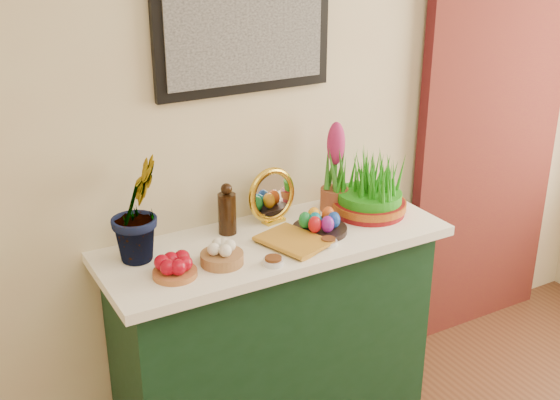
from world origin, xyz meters
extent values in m
cube|color=beige|center=(0.00, 2.25, 1.35)|extent=(4.00, 0.04, 2.70)
cube|color=black|center=(-0.10, 2.23, 1.70)|extent=(0.74, 0.03, 0.54)
cube|color=#A5A5A5|center=(-0.10, 2.21, 1.70)|extent=(0.66, 0.01, 0.46)
cube|color=#470C19|center=(1.25, 2.20, 1.15)|extent=(0.90, 0.06, 2.30)
cube|color=#12311D|center=(-0.10, 2.00, 0.42)|extent=(1.30, 0.45, 0.85)
cube|color=white|center=(-0.10, 2.00, 0.87)|extent=(1.40, 0.55, 0.04)
imported|color=#2F7D20|center=(-0.62, 2.10, 1.15)|extent=(0.34, 0.34, 0.52)
cylinder|color=#A85E30|center=(-0.56, 1.90, 0.90)|extent=(0.20, 0.20, 0.02)
cylinder|color=#A27241|center=(-0.37, 1.91, 0.91)|extent=(0.21, 0.21, 0.04)
cylinder|color=black|center=(-0.24, 2.14, 0.97)|extent=(0.07, 0.07, 0.17)
sphere|color=black|center=(-0.24, 2.14, 1.08)|extent=(0.05, 0.05, 0.05)
cube|color=gold|center=(-0.02, 2.14, 0.90)|extent=(0.10, 0.06, 0.01)
torus|color=gold|center=(-0.02, 2.15, 1.01)|extent=(0.24, 0.09, 0.24)
cylinder|color=silver|center=(-0.02, 2.15, 1.01)|extent=(0.18, 0.05, 0.18)
imported|color=#B57B20|center=(-0.16, 1.88, 0.91)|extent=(0.24, 0.30, 0.04)
cylinder|color=silver|center=(-0.21, 1.81, 0.90)|extent=(0.08, 0.08, 0.02)
cylinder|color=#592D14|center=(-0.21, 1.81, 0.91)|extent=(0.06, 0.06, 0.01)
cylinder|color=silver|center=(0.06, 1.84, 0.90)|extent=(0.07, 0.07, 0.02)
cylinder|color=#592D14|center=(0.06, 1.84, 0.91)|extent=(0.06, 0.06, 0.01)
cylinder|color=black|center=(0.09, 1.96, 0.90)|extent=(0.23, 0.23, 0.02)
ellipsoid|color=red|center=(0.04, 1.93, 0.95)|extent=(0.05, 0.05, 0.07)
ellipsoid|color=#1845AD|center=(0.13, 1.93, 0.95)|extent=(0.05, 0.05, 0.07)
ellipsoid|color=#FAA01B|center=(0.09, 2.00, 0.95)|extent=(0.05, 0.05, 0.07)
ellipsoid|color=#188437|center=(0.03, 1.98, 0.95)|extent=(0.05, 0.05, 0.07)
ellipsoid|color=#D65219|center=(0.14, 1.98, 0.95)|extent=(0.05, 0.05, 0.07)
ellipsoid|color=#811A94|center=(0.09, 1.90, 0.95)|extent=(0.05, 0.05, 0.07)
ellipsoid|color=#0C7B97|center=(0.07, 1.96, 0.95)|extent=(0.05, 0.05, 0.07)
cylinder|color=brown|center=(0.27, 2.12, 0.94)|extent=(0.12, 0.12, 0.10)
ellipsoid|color=#B0235C|center=(0.27, 2.12, 1.19)|extent=(0.08, 0.08, 0.19)
cylinder|color=maroon|center=(0.38, 2.02, 0.92)|extent=(0.31, 0.31, 0.06)
cylinder|color=maroon|center=(0.38, 2.02, 0.93)|extent=(0.32, 0.32, 0.03)
camera|label=1|loc=(-1.32, -0.19, 2.09)|focal=45.00mm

